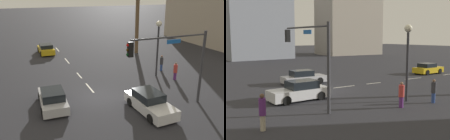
% 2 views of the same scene
% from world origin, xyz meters
% --- Properties ---
extents(ground_plane, '(220.00, 220.00, 0.00)m').
position_xyz_m(ground_plane, '(0.00, 0.00, 0.00)').
color(ground_plane, '#28282D').
extents(lane_stripe_0, '(2.55, 0.14, 0.01)m').
position_xyz_m(lane_stripe_0, '(-18.00, 0.00, 0.01)').
color(lane_stripe_0, silver).
rests_on(lane_stripe_0, ground_plane).
extents(lane_stripe_1, '(2.53, 0.14, 0.01)m').
position_xyz_m(lane_stripe_1, '(-11.51, 0.00, 0.01)').
color(lane_stripe_1, silver).
rests_on(lane_stripe_1, ground_plane).
extents(lane_stripe_2, '(1.84, 0.14, 0.01)m').
position_xyz_m(lane_stripe_2, '(-5.74, 0.00, 0.01)').
color(lane_stripe_2, silver).
rests_on(lane_stripe_2, ground_plane).
extents(lane_stripe_3, '(2.33, 0.14, 0.01)m').
position_xyz_m(lane_stripe_3, '(-2.15, 0.00, 0.01)').
color(lane_stripe_3, silver).
rests_on(lane_stripe_3, ground_plane).
extents(car_0, '(4.53, 2.08, 1.45)m').
position_xyz_m(car_0, '(3.63, 2.67, 0.67)').
color(car_0, silver).
rests_on(car_0, ground_plane).
extents(car_1, '(4.40, 2.03, 1.36)m').
position_xyz_m(car_1, '(0.29, -3.60, 0.63)').
color(car_1, '#B7B7BC').
rests_on(car_1, ground_plane).
extents(car_2, '(4.03, 1.97, 1.33)m').
position_xyz_m(car_2, '(-16.17, -1.84, 0.62)').
color(car_2, gold).
rests_on(car_2, ground_plane).
extents(traffic_signal, '(0.33, 6.36, 5.54)m').
position_xyz_m(traffic_signal, '(3.72, 4.63, 3.86)').
color(traffic_signal, '#38383D').
rests_on(traffic_signal, ground_plane).
extents(streetlamp, '(0.56, 0.56, 5.52)m').
position_xyz_m(streetlamp, '(-2.72, 7.19, 3.92)').
color(streetlamp, '#2D2D33').
rests_on(streetlamp, ground_plane).
extents(pedestrian_0, '(0.38, 0.38, 1.72)m').
position_xyz_m(pedestrian_0, '(-1.09, 8.27, 0.90)').
color(pedestrian_0, '#59266B').
rests_on(pedestrian_0, ground_plane).
extents(pedestrian_1, '(0.36, 0.36, 1.89)m').
position_xyz_m(pedestrian_1, '(8.01, 7.77, 1.00)').
color(pedestrian_1, '#B2A58C').
rests_on(pedestrian_1, ground_plane).
extents(pedestrian_2, '(0.48, 0.48, 1.70)m').
position_xyz_m(pedestrian_2, '(-3.95, 8.58, 0.90)').
color(pedestrian_2, '#2D478C').
rests_on(pedestrian_2, ground_plane).
extents(building_1, '(15.40, 11.36, 15.62)m').
position_xyz_m(building_1, '(-29.72, -38.79, 7.81)').
color(building_1, '#9E9384').
rests_on(building_1, ground_plane).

